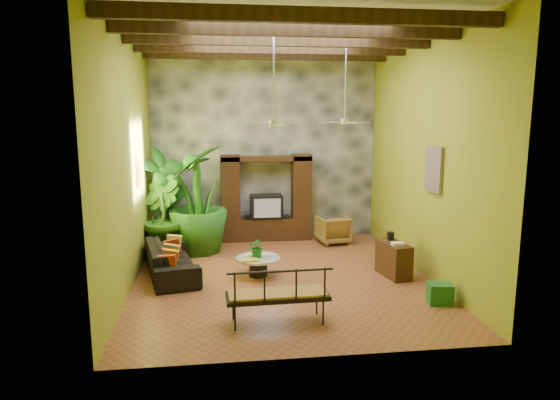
{
  "coord_description": "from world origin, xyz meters",
  "views": [
    {
      "loc": [
        -1.31,
        -9.94,
        3.43
      ],
      "look_at": [
        -0.01,
        0.2,
        1.61
      ],
      "focal_mm": 32.0,
      "sensor_mm": 36.0,
      "label": 1
    }
  ],
  "objects": [
    {
      "name": "wicker_armchair",
      "position": [
        1.71,
        2.55,
        0.36
      ],
      "size": [
        0.89,
        0.91,
        0.72
      ],
      "primitive_type": "imported",
      "rotation": [
        0.0,
        0.0,
        3.3
      ],
      "color": "olive",
      "rests_on": "ground"
    },
    {
      "name": "ceiling_beams",
      "position": [
        0.0,
        0.0,
        4.78
      ],
      "size": [
        5.95,
        5.36,
        0.22
      ],
      "color": "#301E0F",
      "rests_on": "ceiling"
    },
    {
      "name": "ceiling",
      "position": [
        0.0,
        0.0,
        5.0
      ],
      "size": [
        6.0,
        7.0,
        0.02
      ],
      "primitive_type": "cube",
      "color": "silver",
      "rests_on": "back_wall"
    },
    {
      "name": "coffee_table",
      "position": [
        -0.48,
        0.14,
        0.26
      ],
      "size": [
        0.93,
        0.93,
        0.4
      ],
      "rotation": [
        0.0,
        0.0,
        0.02
      ],
      "color": "black",
      "rests_on": "ground"
    },
    {
      "name": "ceiling_fan_back",
      "position": [
        1.6,
        1.2,
        3.4
      ],
      "size": [
        1.28,
        1.28,
        1.86
      ],
      "color": "silver",
      "rests_on": "ceiling"
    },
    {
      "name": "centerpiece_plant",
      "position": [
        -0.48,
        0.21,
        0.61
      ],
      "size": [
        0.44,
        0.4,
        0.42
      ],
      "primitive_type": "imported",
      "rotation": [
        0.0,
        0.0,
        -0.18
      ],
      "color": "#1A651B",
      "rests_on": "coffee_table"
    },
    {
      "name": "wall_art_mask",
      "position": [
        -2.96,
        1.0,
        2.1
      ],
      "size": [
        0.06,
        0.32,
        0.55
      ],
      "primitive_type": "cube",
      "color": "gold",
      "rests_on": "left_wall"
    },
    {
      "name": "green_bin",
      "position": [
        2.65,
        -1.82,
        0.19
      ],
      "size": [
        0.47,
        0.38,
        0.37
      ],
      "primitive_type": "cube",
      "rotation": [
        0.0,
        0.0,
        -0.15
      ],
      "color": "#1C6935",
      "rests_on": "ground"
    },
    {
      "name": "tall_plant_a",
      "position": [
        -2.58,
        2.47,
        1.28
      ],
      "size": [
        1.62,
        1.58,
        2.56
      ],
      "primitive_type": "imported",
      "rotation": [
        0.0,
        0.0,
        0.72
      ],
      "color": "#21691B",
      "rests_on": "ground"
    },
    {
      "name": "side_console",
      "position": [
        2.35,
        -0.23,
        0.36
      ],
      "size": [
        0.54,
        0.95,
        0.72
      ],
      "primitive_type": "cube",
      "rotation": [
        0.0,
        0.0,
        0.16
      ],
      "color": "#392312",
      "rests_on": "ground"
    },
    {
      "name": "ground",
      "position": [
        0.0,
        0.0,
        0.0
      ],
      "size": [
        7.0,
        7.0,
        0.0
      ],
      "primitive_type": "plane",
      "color": "brown",
      "rests_on": "ground"
    },
    {
      "name": "tall_plant_c",
      "position": [
        -1.78,
        2.13,
        1.32
      ],
      "size": [
        1.69,
        1.69,
        2.64
      ],
      "primitive_type": "imported",
      "rotation": [
        0.0,
        0.0,
        4.56
      ],
      "color": "#226019",
      "rests_on": "ground"
    },
    {
      "name": "wall_art_painting",
      "position": [
        2.96,
        -0.6,
        2.3
      ],
      "size": [
        0.06,
        0.7,
        0.9
      ],
      "primitive_type": "cube",
      "color": "#2A5E9B",
      "rests_on": "right_wall"
    },
    {
      "name": "tall_plant_b",
      "position": [
        -2.65,
        1.89,
        0.97
      ],
      "size": [
        1.25,
        1.34,
        1.94
      ],
      "primitive_type": "imported",
      "rotation": [
        0.0,
        0.0,
        2.05
      ],
      "color": "#2B651A",
      "rests_on": "ground"
    },
    {
      "name": "sofa",
      "position": [
        -2.3,
        0.41,
        0.34
      ],
      "size": [
        1.36,
        2.44,
        0.67
      ],
      "primitive_type": "imported",
      "rotation": [
        0.0,
        0.0,
        1.78
      ],
      "color": "black",
      "rests_on": "ground"
    },
    {
      "name": "entertainment_center",
      "position": [
        0.0,
        3.14,
        0.97
      ],
      "size": [
        2.4,
        0.55,
        2.3
      ],
      "color": "#321C0E",
      "rests_on": "ground"
    },
    {
      "name": "iron_bench",
      "position": [
        -0.36,
        -2.33,
        0.53
      ],
      "size": [
        1.7,
        0.65,
        0.57
      ],
      "rotation": [
        0.0,
        0.0,
        0.03
      ],
      "color": "black",
      "rests_on": "ground"
    },
    {
      "name": "back_wall",
      "position": [
        0.0,
        3.5,
        2.5
      ],
      "size": [
        6.0,
        0.02,
        5.0
      ],
      "primitive_type": "cube",
      "color": "#9B9723",
      "rests_on": "ground"
    },
    {
      "name": "yellow_tray",
      "position": [
        -0.67,
        -0.07,
        0.42
      ],
      "size": [
        0.34,
        0.26,
        0.03
      ],
      "primitive_type": "cube",
      "rotation": [
        0.0,
        0.0,
        0.12
      ],
      "color": "yellow",
      "rests_on": "coffee_table"
    },
    {
      "name": "right_wall",
      "position": [
        3.0,
        0.0,
        2.5
      ],
      "size": [
        0.02,
        7.0,
        5.0
      ],
      "primitive_type": "cube",
      "color": "#9B9723",
      "rests_on": "ground"
    },
    {
      "name": "ceiling_fan_front",
      "position": [
        -0.2,
        -0.4,
        3.4
      ],
      "size": [
        1.28,
        1.28,
        1.86
      ],
      "color": "silver",
      "rests_on": "ceiling"
    },
    {
      "name": "stone_accent_wall",
      "position": [
        0.0,
        3.44,
        2.5
      ],
      "size": [
        5.98,
        0.1,
        4.98
      ],
      "primitive_type": "cube",
      "color": "#3D4146",
      "rests_on": "ground"
    },
    {
      "name": "left_wall",
      "position": [
        -3.0,
        0.0,
        2.5
      ],
      "size": [
        0.02,
        7.0,
        5.0
      ],
      "primitive_type": "cube",
      "color": "#9B9723",
      "rests_on": "ground"
    }
  ]
}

